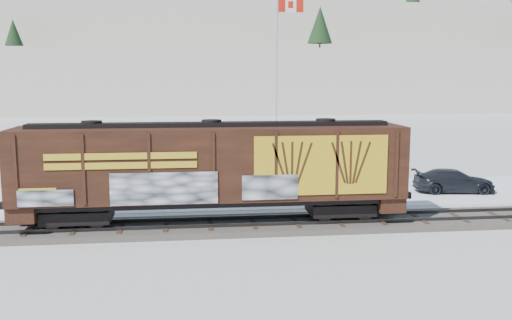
{
  "coord_description": "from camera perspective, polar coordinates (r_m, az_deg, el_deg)",
  "views": [
    {
      "loc": [
        -4.93,
        -25.75,
        7.05
      ],
      "look_at": [
        -1.49,
        3.0,
        2.77
      ],
      "focal_mm": 40.0,
      "sensor_mm": 36.0,
      "label": 1
    }
  ],
  "objects": [
    {
      "name": "parking_strip",
      "position": [
        34.35,
        1.58,
        -3.42
      ],
      "size": [
        40.0,
        8.0,
        0.03
      ],
      "primitive_type": "cube",
      "color": "white",
      "rests_on": "ground"
    },
    {
      "name": "rail_track",
      "position": [
        27.12,
        3.9,
        -6.36
      ],
      "size": [
        50.0,
        3.4,
        0.43
      ],
      "color": "#59544C",
      "rests_on": "ground"
    },
    {
      "name": "car_dark",
      "position": [
        36.71,
        19.17,
        -1.98
      ],
      "size": [
        5.04,
        2.53,
        1.4
      ],
      "primitive_type": "imported",
      "rotation": [
        0.0,
        0.0,
        1.45
      ],
      "color": "#202228",
      "rests_on": "parking_strip"
    },
    {
      "name": "ground",
      "position": [
        27.15,
        3.9,
        -6.66
      ],
      "size": [
        500.0,
        500.0,
        0.0
      ],
      "primitive_type": "plane",
      "color": "white",
      "rests_on": "ground"
    },
    {
      "name": "hopper_railcar",
      "position": [
        26.09,
        -4.42,
        -0.63
      ],
      "size": [
        17.59,
        3.06,
        4.55
      ],
      "color": "black",
      "rests_on": "rail_track"
    },
    {
      "name": "hillside",
      "position": [
        165.78,
        -5.23,
        10.9
      ],
      "size": [
        360.0,
        110.0,
        93.0
      ],
      "color": "white",
      "rests_on": "ground"
    },
    {
      "name": "car_white",
      "position": [
        32.87,
        -3.73,
        -2.57
      ],
      "size": [
        4.88,
        2.38,
        1.54
      ],
      "primitive_type": "imported",
      "rotation": [
        0.0,
        0.0,
        1.4
      ],
      "color": "silver",
      "rests_on": "parking_strip"
    },
    {
      "name": "car_silver",
      "position": [
        34.61,
        -2.81,
        -2.04
      ],
      "size": [
        4.75,
        3.21,
        1.5
      ],
      "primitive_type": "imported",
      "rotation": [
        0.0,
        0.0,
        1.93
      ],
      "color": "silver",
      "rests_on": "parking_strip"
    },
    {
      "name": "flagpole",
      "position": [
        39.85,
        2.19,
        5.04
      ],
      "size": [
        2.3,
        0.9,
        12.55
      ],
      "color": "silver",
      "rests_on": "ground"
    }
  ]
}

